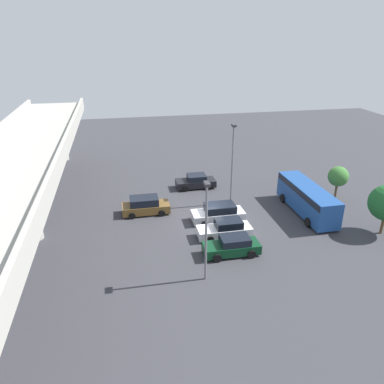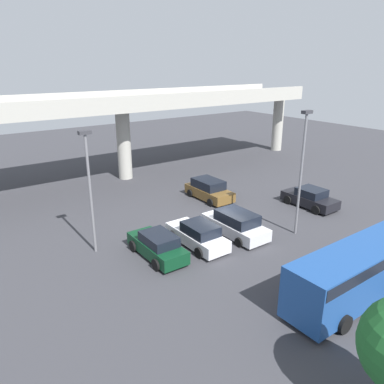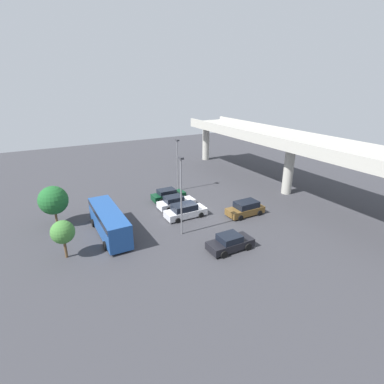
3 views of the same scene
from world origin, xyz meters
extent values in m
plane|color=#38383D|center=(0.00, 0.00, 0.00)|extent=(95.82, 95.82, 0.00)
cube|color=#ADAAA0|center=(0.00, 14.91, 7.23)|extent=(43.50, 6.80, 0.90)
cube|color=#ADAAA0|center=(0.00, 11.66, 7.96)|extent=(43.50, 0.30, 0.55)
cube|color=#ADAAA0|center=(0.00, 18.16, 7.96)|extent=(43.50, 0.30, 0.55)
cylinder|color=#ADAAA0|center=(0.00, 14.91, 3.39)|extent=(1.33, 1.33, 6.78)
cylinder|color=#ADAAA0|center=(21.75, 14.91, 3.39)|extent=(1.33, 1.33, 6.78)
cube|color=#0C381E|center=(-5.63, -0.63, 0.57)|extent=(1.70, 4.42, 0.75)
cube|color=black|center=(-5.63, -0.90, 1.24)|extent=(1.56, 2.25, 0.58)
cylinder|color=black|center=(-6.50, 0.74, 0.35)|extent=(0.22, 0.70, 0.70)
cylinder|color=black|center=(-4.76, 0.74, 0.35)|extent=(0.22, 0.70, 0.70)
cylinder|color=black|center=(-6.50, -2.00, 0.35)|extent=(0.22, 0.70, 0.70)
cylinder|color=black|center=(-4.76, -2.00, 0.35)|extent=(0.22, 0.70, 0.70)
cube|color=silver|center=(-2.86, -0.84, 0.55)|extent=(1.74, 4.62, 0.73)
cube|color=black|center=(-2.86, -1.20, 1.24)|extent=(1.60, 2.21, 0.64)
cylinder|color=black|center=(-3.75, 0.59, 0.34)|extent=(0.22, 0.68, 0.68)
cylinder|color=black|center=(-1.97, 0.59, 0.34)|extent=(0.22, 0.68, 0.68)
cylinder|color=black|center=(-3.75, -2.27, 0.34)|extent=(0.22, 0.68, 0.68)
cylinder|color=black|center=(-1.97, -2.27, 0.34)|extent=(0.22, 0.68, 0.68)
cube|color=silver|center=(0.11, -1.09, 0.55)|extent=(1.93, 4.83, 0.77)
cube|color=black|center=(0.11, -1.26, 1.29)|extent=(1.78, 2.73, 0.70)
cylinder|color=black|center=(-0.88, 0.41, 0.30)|extent=(0.22, 0.61, 0.61)
cylinder|color=black|center=(1.10, 0.41, 0.30)|extent=(0.22, 0.61, 0.61)
cylinder|color=black|center=(-0.88, -2.59, 0.30)|extent=(0.22, 0.61, 0.61)
cylinder|color=black|center=(1.10, -2.59, 0.30)|extent=(0.22, 0.61, 0.61)
cube|color=brown|center=(2.98, 5.30, 0.56)|extent=(1.91, 4.50, 0.78)
cube|color=black|center=(2.98, 5.44, 1.31)|extent=(1.75, 2.67, 0.72)
cylinder|color=black|center=(3.95, 3.90, 0.32)|extent=(0.22, 0.64, 0.64)
cylinder|color=black|center=(2.00, 3.90, 0.32)|extent=(0.22, 0.64, 0.64)
cylinder|color=black|center=(3.95, 6.69, 0.32)|extent=(0.22, 0.64, 0.64)
cylinder|color=black|center=(2.00, 6.69, 0.32)|extent=(0.22, 0.64, 0.64)
cube|color=black|center=(8.38, -0.72, 0.56)|extent=(1.89, 4.38, 0.73)
cube|color=black|center=(8.38, -0.83, 1.22)|extent=(1.74, 2.00, 0.61)
cylinder|color=black|center=(7.42, 0.64, 0.35)|extent=(0.22, 0.70, 0.70)
cylinder|color=black|center=(9.35, 0.64, 0.35)|extent=(0.22, 0.70, 0.70)
cylinder|color=black|center=(7.42, -2.08, 0.35)|extent=(0.22, 0.70, 0.70)
cylinder|color=black|center=(9.35, -2.08, 0.35)|extent=(0.22, 0.70, 0.70)
cube|color=#1E478C|center=(0.11, -9.86, 1.48)|extent=(8.74, 2.22, 2.49)
cube|color=black|center=(0.11, -9.86, 2.37)|extent=(8.57, 2.26, 0.55)
cylinder|color=black|center=(2.82, -8.73, 0.42)|extent=(0.85, 0.29, 0.85)
cylinder|color=black|center=(-2.60, -8.73, 0.42)|extent=(0.85, 0.29, 0.85)
cylinder|color=black|center=(-2.60, -10.99, 0.42)|extent=(0.85, 0.29, 0.85)
cylinder|color=slate|center=(3.53, -3.35, 3.98)|extent=(0.16, 0.16, 7.96)
cube|color=#333338|center=(3.53, -3.35, 8.06)|extent=(0.70, 0.35, 0.20)
cylinder|color=slate|center=(-8.35, 2.09, 3.58)|extent=(0.16, 0.16, 7.17)
cube|color=#333338|center=(-8.35, 2.09, 7.27)|extent=(0.70, 0.35, 0.20)
camera|label=1|loc=(-29.70, 7.35, 16.10)|focal=35.00mm
camera|label=2|loc=(-15.49, -17.86, 10.89)|focal=35.00mm
camera|label=3|loc=(28.11, -15.67, 14.98)|focal=28.00mm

